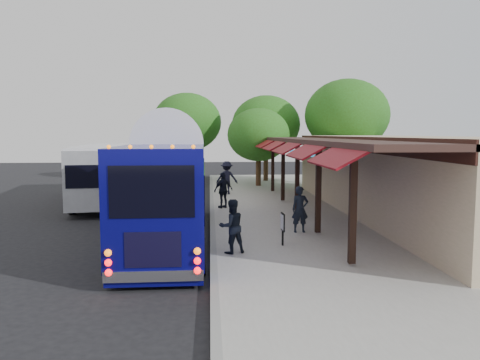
# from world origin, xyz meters

# --- Properties ---
(ground) EXTENTS (90.00, 90.00, 0.00)m
(ground) POSITION_xyz_m (0.00, 0.00, 0.00)
(ground) COLOR black
(ground) RESTS_ON ground
(sidewalk) EXTENTS (10.00, 40.00, 0.15)m
(sidewalk) POSITION_xyz_m (5.00, 4.00, 0.07)
(sidewalk) COLOR #9E9B93
(sidewalk) RESTS_ON ground
(curb) EXTENTS (0.20, 40.00, 0.16)m
(curb) POSITION_xyz_m (0.05, 4.00, 0.07)
(curb) COLOR gray
(curb) RESTS_ON ground
(station_shelter) EXTENTS (8.15, 20.00, 3.60)m
(station_shelter) POSITION_xyz_m (8.38, 4.00, 1.85)
(station_shelter) COLOR tan
(station_shelter) RESTS_ON ground
(coach_bus) EXTENTS (2.54, 11.40, 3.62)m
(coach_bus) POSITION_xyz_m (-1.45, 0.24, 1.95)
(coach_bus) COLOR #090860
(coach_bus) RESTS_ON ground
(city_bus) EXTENTS (3.95, 11.71, 3.08)m
(city_bus) POSITION_xyz_m (-5.78, 9.76, 1.71)
(city_bus) COLOR gray
(city_bus) RESTS_ON ground
(ped_a) EXTENTS (0.64, 0.44, 1.68)m
(ped_a) POSITION_xyz_m (3.22, 0.40, 0.99)
(ped_a) COLOR black
(ped_a) RESTS_ON sidewalk
(ped_b) EXTENTS (0.96, 0.86, 1.63)m
(ped_b) POSITION_xyz_m (0.60, -2.41, 0.96)
(ped_b) COLOR black
(ped_b) RESTS_ON sidewalk
(ped_c) EXTENTS (1.08, 0.88, 1.72)m
(ped_c) POSITION_xyz_m (0.60, 6.12, 1.01)
(ped_c) COLOR black
(ped_c) RESTS_ON sidewalk
(ped_d) EXTENTS (1.32, 0.84, 1.95)m
(ped_d) POSITION_xyz_m (0.96, 11.27, 1.12)
(ped_d) COLOR black
(ped_d) RESTS_ON sidewalk
(sign_board) EXTENTS (0.08, 0.48, 1.05)m
(sign_board) POSITION_xyz_m (2.27, -1.56, 0.86)
(sign_board) COLOR black
(sign_board) RESTS_ON sidewalk
(tree_left) EXTENTS (4.25, 4.25, 5.44)m
(tree_left) POSITION_xyz_m (3.28, 15.67, 3.62)
(tree_left) COLOR #382314
(tree_left) RESTS_ON ground
(tree_mid) EXTENTS (5.14, 5.14, 6.58)m
(tree_mid) POSITION_xyz_m (4.21, 19.05, 4.38)
(tree_mid) COLOR #382314
(tree_mid) RESTS_ON ground
(tree_right) EXTENTS (5.86, 5.86, 7.50)m
(tree_right) POSITION_xyz_m (9.52, 16.10, 5.00)
(tree_right) COLOR #382314
(tree_right) RESTS_ON ground
(tree_far) EXTENTS (5.40, 5.40, 6.91)m
(tree_far) POSITION_xyz_m (-1.82, 21.10, 4.61)
(tree_far) COLOR #382314
(tree_far) RESTS_ON ground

